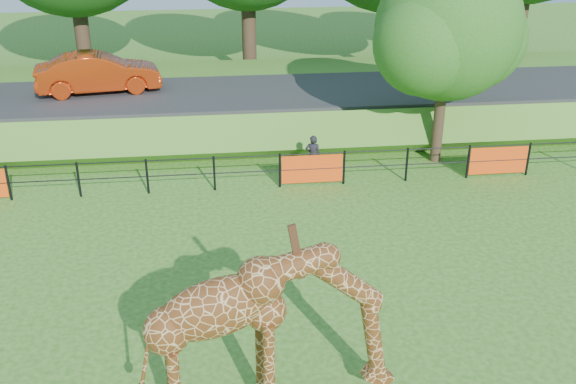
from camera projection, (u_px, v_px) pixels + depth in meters
name	position (u px, v px, depth m)	size (l,w,h in m)	color
ground	(222.00, 358.00, 12.40)	(90.00, 90.00, 0.00)	#346619
giraffe	(273.00, 334.00, 10.52)	(4.40, 0.81, 3.14)	#5D3013
perimeter_fence	(214.00, 173.00, 19.41)	(28.07, 0.10, 1.10)	black
embankment	(211.00, 101.00, 26.16)	(40.00, 9.00, 1.30)	#346619
road	(211.00, 94.00, 24.51)	(40.00, 5.00, 0.12)	#29292B
car_red	(98.00, 73.00, 24.20)	(1.59, 4.57, 1.51)	#B8330D
visitor	(313.00, 156.00, 20.40)	(0.50, 0.33, 1.36)	black
tree_east	(450.00, 33.00, 20.18)	(5.40, 4.71, 6.76)	#2E2214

